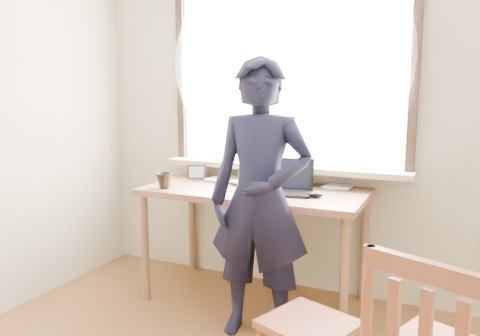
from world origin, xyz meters
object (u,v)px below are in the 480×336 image
at_px(desk, 255,200).
at_px(work_chair, 309,333).
at_px(laptop, 288,185).
at_px(mug_dark, 164,181).
at_px(mug_white, 255,177).
at_px(person, 260,200).

distance_m(desk, work_chair, 1.20).
bearing_deg(laptop, mug_dark, -164.86).
bearing_deg(mug_dark, mug_white, 40.07).
bearing_deg(desk, person, -63.40).
height_order(mug_white, mug_dark, mug_dark).
relative_size(laptop, person, 0.21).
relative_size(laptop, work_chair, 0.72).
bearing_deg(mug_white, work_chair, -55.72).
relative_size(desk, mug_white, 12.22).
relative_size(mug_dark, work_chair, 0.23).
height_order(laptop, mug_dark, laptop).
xyz_separation_m(desk, work_chair, (0.67, -0.91, -0.39)).
distance_m(mug_dark, person, 0.81).
height_order(desk, work_chair, desk).
height_order(desk, mug_dark, mug_dark).
xyz_separation_m(desk, person, (0.21, -0.43, 0.11)).
bearing_deg(mug_dark, work_chair, -27.85).
bearing_deg(person, desk, 110.38).
bearing_deg(desk, laptop, -7.61).
distance_m(mug_white, person, 0.66).
distance_m(work_chair, person, 0.83).
height_order(desk, person, person).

